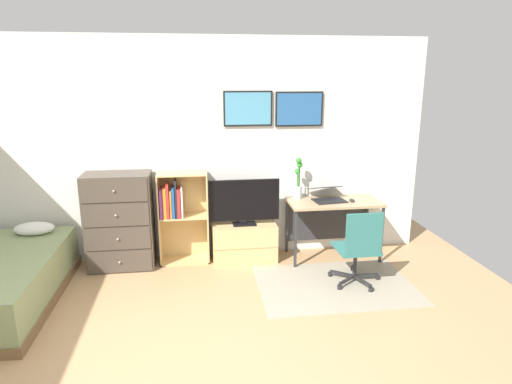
% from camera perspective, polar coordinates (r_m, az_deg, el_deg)
% --- Properties ---
extents(ground_plane, '(7.20, 7.20, 0.00)m').
position_cam_1_polar(ground_plane, '(3.77, -9.74, -22.08)').
color(ground_plane, tan).
extents(wall_back_with_posters, '(6.12, 0.09, 2.70)m').
position_cam_1_polar(wall_back_with_posters, '(5.53, -9.52, 5.26)').
color(wall_back_with_posters, silver).
rests_on(wall_back_with_posters, ground_plane).
extents(area_rug, '(1.70, 1.20, 0.01)m').
position_cam_1_polar(area_rug, '(5.10, 10.08, -11.58)').
color(area_rug, '#9E937F').
rests_on(area_rug, ground_plane).
extents(dresser, '(0.77, 0.46, 1.15)m').
position_cam_1_polar(dresser, '(5.52, -16.99, -3.59)').
color(dresser, '#4C4238').
rests_on(dresser, ground_plane).
extents(bookshelf, '(0.59, 0.30, 1.12)m').
position_cam_1_polar(bookshelf, '(5.49, -9.84, -2.40)').
color(bookshelf, tan).
rests_on(bookshelf, ground_plane).
extents(tv_stand, '(0.79, 0.41, 0.46)m').
position_cam_1_polar(tv_stand, '(5.60, -1.50, -6.36)').
color(tv_stand, tan).
rests_on(tv_stand, ground_plane).
extents(television, '(0.86, 0.16, 0.57)m').
position_cam_1_polar(television, '(5.41, -1.51, -1.33)').
color(television, black).
rests_on(television, tv_stand).
extents(desk, '(1.13, 0.56, 0.74)m').
position_cam_1_polar(desk, '(5.70, 9.66, -2.29)').
color(desk, tan).
rests_on(desk, ground_plane).
extents(office_chair, '(0.56, 0.58, 0.86)m').
position_cam_1_polar(office_chair, '(4.98, 13.04, -6.74)').
color(office_chair, '#232326').
rests_on(office_chair, ground_plane).
extents(laptop, '(0.44, 0.46, 0.17)m').
position_cam_1_polar(laptop, '(5.62, 9.07, -0.31)').
color(laptop, black).
rests_on(laptop, desk).
extents(computer_mouse, '(0.06, 0.10, 0.03)m').
position_cam_1_polar(computer_mouse, '(5.60, 12.15, -1.03)').
color(computer_mouse, '#262628').
rests_on(computer_mouse, desk).
extents(bamboo_vase, '(0.09, 0.10, 0.52)m').
position_cam_1_polar(bamboo_vase, '(5.57, 5.42, 1.45)').
color(bamboo_vase, silver).
rests_on(bamboo_vase, desk).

